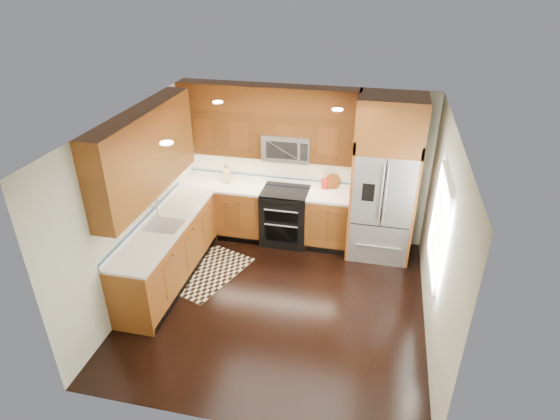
% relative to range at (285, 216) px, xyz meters
% --- Properties ---
extents(ground, '(4.00, 4.00, 0.00)m').
position_rel_range_xyz_m(ground, '(0.25, -1.67, -0.47)').
color(ground, black).
rests_on(ground, ground).
extents(wall_back, '(4.00, 0.02, 2.60)m').
position_rel_range_xyz_m(wall_back, '(0.25, 0.33, 0.83)').
color(wall_back, silver).
rests_on(wall_back, ground).
extents(wall_left, '(0.02, 4.00, 2.60)m').
position_rel_range_xyz_m(wall_left, '(-1.75, -1.67, 0.83)').
color(wall_left, silver).
rests_on(wall_left, ground).
extents(wall_right, '(0.02, 4.00, 2.60)m').
position_rel_range_xyz_m(wall_right, '(2.25, -1.67, 0.83)').
color(wall_right, silver).
rests_on(wall_right, ground).
extents(window, '(0.04, 1.10, 1.30)m').
position_rel_range_xyz_m(window, '(2.23, -1.47, 0.93)').
color(window, white).
rests_on(window, ground).
extents(base_cabinets, '(2.85, 3.00, 0.90)m').
position_rel_range_xyz_m(base_cabinets, '(-0.98, -0.77, -0.02)').
color(base_cabinets, brown).
rests_on(base_cabinets, ground).
extents(countertop, '(2.86, 3.01, 0.04)m').
position_rel_range_xyz_m(countertop, '(-0.84, -0.65, 0.45)').
color(countertop, white).
rests_on(countertop, base_cabinets).
extents(upper_cabinets, '(2.85, 3.00, 1.15)m').
position_rel_range_xyz_m(upper_cabinets, '(-0.90, -0.58, 1.56)').
color(upper_cabinets, brown).
rests_on(upper_cabinets, ground).
extents(range, '(0.76, 0.67, 0.95)m').
position_rel_range_xyz_m(range, '(0.00, 0.00, 0.00)').
color(range, black).
rests_on(range, ground).
extents(microwave, '(0.76, 0.40, 0.42)m').
position_rel_range_xyz_m(microwave, '(-0.00, 0.13, 1.19)').
color(microwave, '#B2B2B7').
rests_on(microwave, ground).
extents(refrigerator, '(0.98, 0.75, 2.60)m').
position_rel_range_xyz_m(refrigerator, '(1.55, -0.04, 0.83)').
color(refrigerator, '#B2B2B7').
rests_on(refrigerator, ground).
extents(sink_faucet, '(0.54, 0.44, 0.37)m').
position_rel_range_xyz_m(sink_faucet, '(-1.48, -1.44, 0.52)').
color(sink_faucet, '#B2B2B7').
rests_on(sink_faucet, countertop).
extents(rug, '(1.20, 1.53, 0.01)m').
position_rel_range_xyz_m(rug, '(-0.95, -1.19, -0.46)').
color(rug, black).
rests_on(rug, ground).
extents(knife_block, '(0.14, 0.17, 0.30)m').
position_rel_range_xyz_m(knife_block, '(-1.05, 0.15, 0.59)').
color(knife_block, tan).
rests_on(knife_block, countertop).
extents(utensil_crock, '(0.14, 0.14, 0.35)m').
position_rel_range_xyz_m(utensil_crock, '(0.61, 0.23, 0.59)').
color(utensil_crock, '#A31C14').
rests_on(utensil_crock, countertop).
extents(cutting_board, '(0.34, 0.34, 0.02)m').
position_rel_range_xyz_m(cutting_board, '(0.74, 0.26, 0.48)').
color(cutting_board, brown).
rests_on(cutting_board, countertop).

